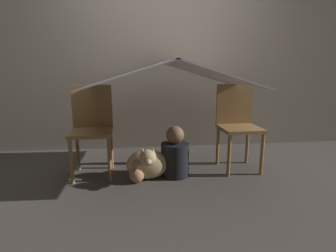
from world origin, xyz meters
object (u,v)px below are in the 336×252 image
object	(u,v)px
dog	(147,163)
person_front	(175,155)
chair_left	(92,126)
chair_right	(237,122)

from	to	relation	value
dog	person_front	bearing A→B (deg)	15.53
chair_left	person_front	world-z (taller)	chair_left
chair_right	chair_left	bearing A→B (deg)	178.68
chair_right	person_front	xyz separation A→B (m)	(-0.71, -0.17, -0.29)
dog	chair_right	bearing A→B (deg)	14.07
chair_right	person_front	world-z (taller)	chair_right
dog	chair_left	bearing A→B (deg)	155.76
chair_left	dog	world-z (taller)	chair_left
chair_left	person_front	distance (m)	0.90
chair_left	chair_right	distance (m)	1.55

